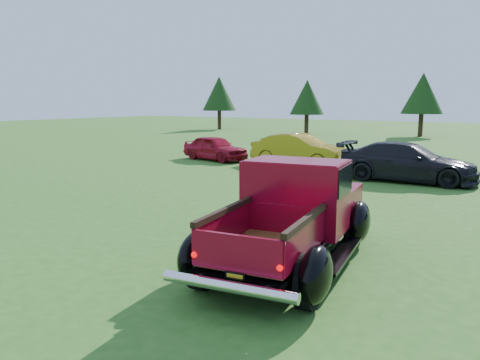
{
  "coord_description": "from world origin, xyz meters",
  "views": [
    {
      "loc": [
        5.52,
        -8.09,
        2.77
      ],
      "look_at": [
        0.07,
        0.2,
        1.1
      ],
      "focal_mm": 35.0,
      "sensor_mm": 36.0,
      "label": 1
    }
  ],
  "objects": [
    {
      "name": "ground",
      "position": [
        0.0,
        0.0,
        0.0
      ],
      "size": [
        120.0,
        120.0,
        0.0
      ],
      "primitive_type": "plane",
      "color": "#2C5C1A",
      "rests_on": "ground"
    },
    {
      "name": "tree_far_west",
      "position": [
        -22.0,
        30.0,
        3.52
      ],
      "size": [
        3.33,
        3.33,
        5.2
      ],
      "color": "#332114",
      "rests_on": "ground"
    },
    {
      "name": "tree_west",
      "position": [
        -12.0,
        29.0,
        3.11
      ],
      "size": [
        2.94,
        2.94,
        4.6
      ],
      "color": "#332114",
      "rests_on": "ground"
    },
    {
      "name": "tree_mid_left",
      "position": [
        -3.0,
        31.0,
        3.38
      ],
      "size": [
        3.2,
        3.2,
        5.0
      ],
      "color": "#332114",
      "rests_on": "ground"
    },
    {
      "name": "pickup_truck",
      "position": [
        1.93,
        -0.84,
        0.84
      ],
      "size": [
        2.83,
        4.98,
        1.77
      ],
      "rotation": [
        0.0,
        0.0,
        0.15
      ],
      "color": "black",
      "rests_on": "ground"
    },
    {
      "name": "show_car_red",
      "position": [
        -7.65,
        9.77,
        0.59
      ],
      "size": [
        3.63,
        1.98,
        1.17
      ],
      "primitive_type": "imported",
      "rotation": [
        0.0,
        0.0,
        1.39
      ],
      "color": "maroon",
      "rests_on": "ground"
    },
    {
      "name": "show_car_yellow",
      "position": [
        -3.39,
        10.16,
        0.7
      ],
      "size": [
        4.28,
        1.64,
        1.39
      ],
      "primitive_type": "imported",
      "rotation": [
        0.0,
        0.0,
        1.53
      ],
      "color": "#A28315",
      "rests_on": "ground"
    },
    {
      "name": "show_car_grey",
      "position": [
        1.5,
        8.66,
        0.68
      ],
      "size": [
        4.75,
        2.1,
        1.36
      ],
      "primitive_type": "imported",
      "rotation": [
        0.0,
        0.0,
        1.61
      ],
      "color": "black",
      "rests_on": "ground"
    }
  ]
}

